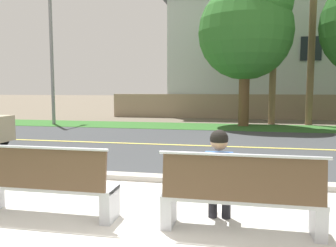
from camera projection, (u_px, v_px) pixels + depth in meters
The scene contains 13 objects.
ground_plane at pixel (201, 139), 11.97m from camera, with size 140.00×140.00×0.00m, color #665B4C.
sidewalk_pavement at pixel (141, 220), 4.56m from camera, with size 44.00×3.60×0.01m, color beige.
curb_edge at pixel (169, 179), 6.45m from camera, with size 44.00×0.30×0.11m, color #ADA89E.
street_asphalt at pixel (196, 146), 10.51m from camera, with size 52.00×8.00×0.01m, color #383A3D.
road_centre_line at pixel (196, 145), 10.50m from camera, with size 48.00×0.14×0.01m, color #E0CC4C.
far_verge_grass at pixel (210, 127), 15.69m from camera, with size 48.00×2.80×0.02m, color #2D6026.
bench_left at pixel (45, 185), 4.61m from camera, with size 1.92×0.48×1.01m.
bench_right at pixel (241, 197), 4.10m from camera, with size 1.92×0.48×1.01m.
seated_person_blue at pixel (219, 174), 4.30m from camera, with size 0.52×0.68×1.25m.
streetlamp at pixel (53, 40), 16.56m from camera, with size 0.24×2.10×7.10m.
shade_tree_far_left at pixel (249, 25), 15.37m from camera, with size 4.26×4.26×7.03m.
garden_wall at pixel (221, 106), 20.06m from camera, with size 13.00×0.36×1.40m, color gray.
house_across_street at pixel (260, 55), 22.40m from camera, with size 11.96×6.91×7.71m.
Camera 1 is at (1.22, -3.84, 1.75)m, focal length 36.82 mm.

